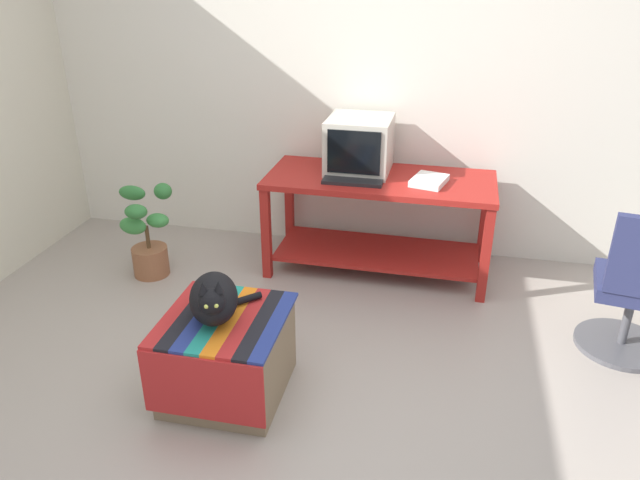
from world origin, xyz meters
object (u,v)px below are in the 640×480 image
Objects in this scene: desk at (379,207)px; keyboard at (353,181)px; tv_monitor at (359,145)px; office_chair at (635,294)px; book at (429,181)px; potted_plant at (148,240)px; ottoman_with_blanket at (226,355)px; cat at (214,298)px.

keyboard reaches higher than desk.
tv_monitor is (-0.17, 0.11, 0.40)m from desk.
keyboard is at bearing -9.58° from office_chair.
book is (0.50, 0.09, 0.01)m from keyboard.
desk is 1.64m from potted_plant.
tv_monitor reaches higher than office_chair.
book is at bearing 10.16° from keyboard.
desk reaches higher than potted_plant.
ottoman_with_blanket is 1.43× the size of cat.
book is at bearing -17.78° from tv_monitor.
keyboard is 0.89× the size of cat.
cat is at bearing -151.55° from ottoman_with_blanket.
cat is 0.51× the size of office_chair.
book is 1.78m from cat.
tv_monitor reaches higher than cat.
desk is at bearing 48.75° from cat.
desk is at bearing -16.21° from office_chair.
office_chair is at bearing -25.54° from tv_monitor.
desk is 1.76× the size of office_chair.
tv_monitor is 1.82m from ottoman_with_blanket.
tv_monitor is 0.71× the size of ottoman_with_blanket.
desk is at bearing -33.24° from tv_monitor.
potted_plant reaches higher than ottoman_with_blanket.
ottoman_with_blanket is (-0.41, -1.65, -0.66)m from tv_monitor.
tv_monitor is 0.71× the size of potted_plant.
ottoman_with_blanket is 2.26m from office_chair.
desk is 3.39× the size of tv_monitor.
desk is at bearing 69.33° from ottoman_with_blanket.
potted_plant is (-1.57, -0.43, -0.22)m from desk.
ottoman_with_blanket is (-0.91, -1.48, -0.50)m from book.
potted_plant is at bearing -154.27° from book.
book is 0.41× the size of ottoman_with_blanket.
cat is 1.51m from potted_plant.
cat reaches higher than keyboard.
cat is 2.29m from office_chair.
office_chair is at bearing -14.73° from book.
desk is 0.45m from tv_monitor.
ottoman_with_blanket is at bearing -103.20° from tv_monitor.
potted_plant is at bearing -163.90° from desk.
tv_monitor is 1.75m from cat.
potted_plant is (-0.96, 1.12, -0.30)m from cat.
cat reaches higher than potted_plant.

